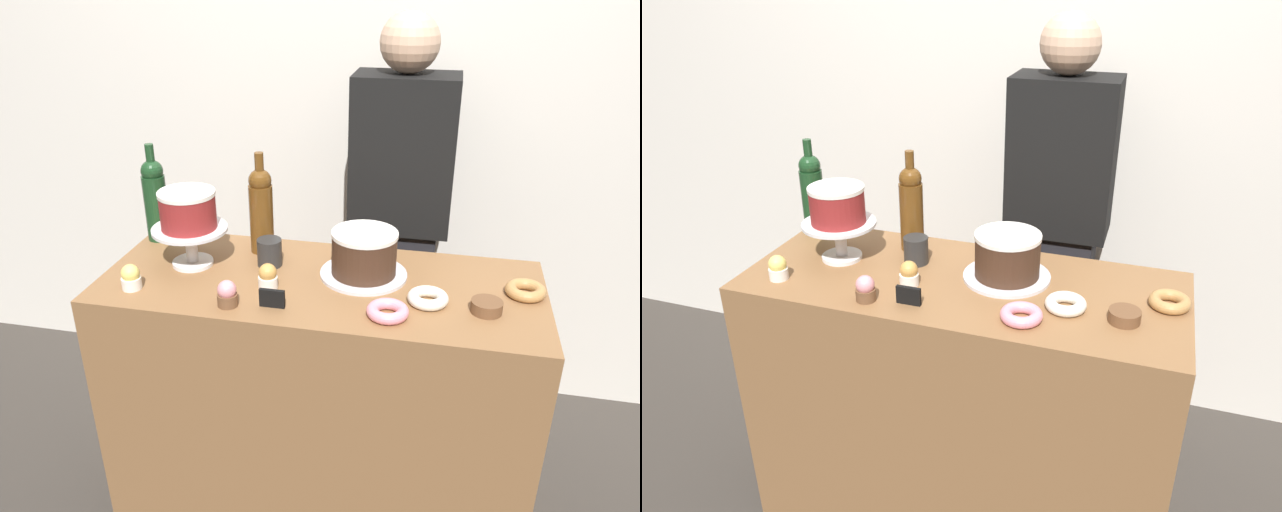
{
  "view_description": "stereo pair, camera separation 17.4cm",
  "coord_description": "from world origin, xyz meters",
  "views": [
    {
      "loc": [
        0.33,
        -1.54,
        1.73
      ],
      "look_at": [
        0.0,
        0.0,
        0.97
      ],
      "focal_mm": 34.11,
      "sensor_mm": 36.0,
      "label": 1
    },
    {
      "loc": [
        0.5,
        -1.49,
        1.73
      ],
      "look_at": [
        0.0,
        0.0,
        0.97
      ],
      "focal_mm": 34.11,
      "sensor_mm": 36.0,
      "label": 2
    }
  ],
  "objects": [
    {
      "name": "ground_plane",
      "position": [
        0.0,
        0.0,
        0.0
      ],
      "size": [
        12.0,
        12.0,
        0.0
      ],
      "primitive_type": "plane",
      "color": "#38332D"
    },
    {
      "name": "back_wall",
      "position": [
        0.0,
        0.84,
        1.3
      ],
      "size": [
        6.0,
        0.05,
        2.6
      ],
      "color": "silver",
      "rests_on": "ground_plane"
    },
    {
      "name": "display_counter",
      "position": [
        0.0,
        0.0,
        0.45
      ],
      "size": [
        1.29,
        0.53,
        0.89
      ],
      "color": "brown",
      "rests_on": "ground_plane"
    },
    {
      "name": "cake_stand_pedestal",
      "position": [
        -0.41,
        0.02,
        0.98
      ],
      "size": [
        0.23,
        0.23,
        0.12
      ],
      "color": "silver",
      "rests_on": "display_counter"
    },
    {
      "name": "white_layer_cake",
      "position": [
        -0.41,
        0.02,
        1.07
      ],
      "size": [
        0.17,
        0.17,
        0.11
      ],
      "color": "maroon",
      "rests_on": "cake_stand_pedestal"
    },
    {
      "name": "silver_serving_platter",
      "position": [
        0.12,
        0.06,
        0.9
      ],
      "size": [
        0.26,
        0.26,
        0.01
      ],
      "color": "silver",
      "rests_on": "display_counter"
    },
    {
      "name": "chocolate_round_cake",
      "position": [
        0.12,
        0.06,
        0.97
      ],
      "size": [
        0.19,
        0.19,
        0.13
      ],
      "color": "#3D2619",
      "rests_on": "silver_serving_platter"
    },
    {
      "name": "wine_bottle_green",
      "position": [
        -0.59,
        0.18,
        1.04
      ],
      "size": [
        0.08,
        0.08,
        0.33
      ],
      "color": "#193D1E",
      "rests_on": "display_counter"
    },
    {
      "name": "wine_bottle_amber",
      "position": [
        -0.22,
        0.17,
        1.04
      ],
      "size": [
        0.08,
        0.08,
        0.33
      ],
      "color": "#5B3814",
      "rests_on": "display_counter"
    },
    {
      "name": "cupcake_caramel",
      "position": [
        -0.14,
        -0.07,
        0.93
      ],
      "size": [
        0.06,
        0.06,
        0.07
      ],
      "color": "white",
      "rests_on": "display_counter"
    },
    {
      "name": "cupcake_strawberry",
      "position": [
        -0.21,
        -0.19,
        0.93
      ],
      "size": [
        0.06,
        0.06,
        0.07
      ],
      "color": "brown",
      "rests_on": "display_counter"
    },
    {
      "name": "cupcake_lemon",
      "position": [
        -0.52,
        -0.16,
        0.93
      ],
      "size": [
        0.06,
        0.06,
        0.07
      ],
      "color": "white",
      "rests_on": "display_counter"
    },
    {
      "name": "donut_sugar",
      "position": [
        0.32,
        -0.07,
        0.91
      ],
      "size": [
        0.11,
        0.11,
        0.03
      ],
      "color": "silver",
      "rests_on": "display_counter"
    },
    {
      "name": "donut_maple",
      "position": [
        0.58,
        0.03,
        0.91
      ],
      "size": [
        0.11,
        0.11,
        0.03
      ],
      "color": "#B27F47",
      "rests_on": "display_counter"
    },
    {
      "name": "donut_pink",
      "position": [
        0.22,
        -0.16,
        0.91
      ],
      "size": [
        0.11,
        0.11,
        0.03
      ],
      "color": "pink",
      "rests_on": "display_counter"
    },
    {
      "name": "cookie_stack",
      "position": [
        0.47,
        -0.08,
        0.91
      ],
      "size": [
        0.08,
        0.08,
        0.03
      ],
      "color": "brown",
      "rests_on": "display_counter"
    },
    {
      "name": "price_sign_chalkboard",
      "position": [
        -0.09,
        -0.17,
        0.92
      ],
      "size": [
        0.07,
        0.01,
        0.05
      ],
      "color": "black",
      "rests_on": "display_counter"
    },
    {
      "name": "coffee_cup_ceramic",
      "position": [
        -0.17,
        0.07,
        0.93
      ],
      "size": [
        0.08,
        0.08,
        0.08
      ],
      "color": "#282828",
      "rests_on": "display_counter"
    },
    {
      "name": "barista_figure",
      "position": [
        0.18,
        0.57,
        0.84
      ],
      "size": [
        0.36,
        0.22,
        1.6
      ],
      "color": "black",
      "rests_on": "ground_plane"
    }
  ]
}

